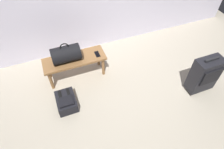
# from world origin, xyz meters

# --- Properties ---
(ground_plane) EXTENTS (6.60, 6.60, 0.00)m
(ground_plane) POSITION_xyz_m (0.00, 0.00, 0.00)
(ground_plane) COLOR #B2A893
(bench) EXTENTS (1.00, 0.36, 0.40)m
(bench) POSITION_xyz_m (-0.57, 0.89, 0.34)
(bench) COLOR olive
(bench) RESTS_ON ground
(duffel_bag_black) EXTENTS (0.44, 0.26, 0.34)m
(duffel_bag_black) POSITION_xyz_m (-0.68, 0.89, 0.53)
(duffel_bag_black) COLOR black
(duffel_bag_black) RESTS_ON bench
(cell_phone) EXTENTS (0.07, 0.14, 0.01)m
(cell_phone) POSITION_xyz_m (-0.19, 0.85, 0.40)
(cell_phone) COLOR black
(cell_phone) RESTS_ON bench
(suitcase_upright_charcoal) EXTENTS (0.41, 0.24, 0.68)m
(suitcase_upright_charcoal) POSITION_xyz_m (1.20, -0.11, 0.35)
(suitcase_upright_charcoal) COLOR black
(suitcase_upright_charcoal) RESTS_ON ground
(backpack_dark) EXTENTS (0.28, 0.38, 0.21)m
(backpack_dark) POSITION_xyz_m (-0.87, 0.34, 0.09)
(backpack_dark) COLOR black
(backpack_dark) RESTS_ON ground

